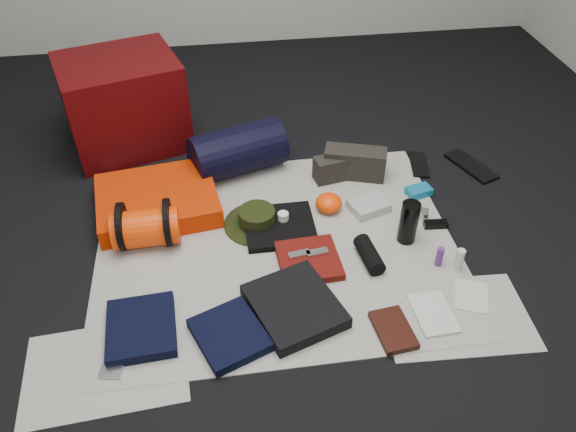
{
  "coord_description": "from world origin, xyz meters",
  "views": [
    {
      "loc": [
        -0.22,
        -1.83,
        1.75
      ],
      "look_at": [
        0.06,
        0.09,
        0.1
      ],
      "focal_mm": 35.0,
      "sensor_mm": 36.0,
      "label": 1
    }
  ],
  "objects": [
    {
      "name": "floor",
      "position": [
        0.0,
        0.0,
        -0.01
      ],
      "size": [
        4.5,
        4.5,
        0.02
      ],
      "primitive_type": "cube",
      "color": "black",
      "rests_on": "ground"
    },
    {
      "name": "newspaper_mat",
      "position": [
        0.0,
        0.0,
        0.0
      ],
      "size": [
        1.6,
        1.3,
        0.01
      ],
      "primitive_type": "cube",
      "color": "beige",
      "rests_on": "floor"
    },
    {
      "name": "newspaper_sheet_front_left",
      "position": [
        -0.7,
        -0.55,
        0.0
      ],
      "size": [
        0.61,
        0.44,
        0.0
      ],
      "primitive_type": "cube",
      "rotation": [
        0.0,
        0.0,
        0.07
      ],
      "color": "beige",
      "rests_on": "floor"
    },
    {
      "name": "newspaper_sheet_front_right",
      "position": [
        0.65,
        -0.5,
        0.0
      ],
      "size": [
        0.6,
        0.43,
        0.0
      ],
      "primitive_type": "cube",
      "rotation": [
        0.0,
        0.0,
        -0.05
      ],
      "color": "beige",
      "rests_on": "floor"
    },
    {
      "name": "red_cabinet",
      "position": [
        -0.71,
        0.97,
        0.25
      ],
      "size": [
        0.71,
        0.65,
        0.5
      ],
      "primitive_type": "cube",
      "rotation": [
        0.0,
        0.0,
        0.29
      ],
      "color": "#450506",
      "rests_on": "floor"
    },
    {
      "name": "sleeping_pad",
      "position": [
        -0.53,
        0.34,
        0.06
      ],
      "size": [
        0.62,
        0.53,
        0.1
      ],
      "primitive_type": "cube",
      "rotation": [
        0.0,
        0.0,
        0.14
      ],
      "color": "red",
      "rests_on": "newspaper_mat"
    },
    {
      "name": "stuff_sack",
      "position": [
        -0.57,
        0.1,
        0.09
      ],
      "size": [
        0.3,
        0.18,
        0.17
      ],
      "primitive_type": "cylinder",
      "rotation": [
        0.0,
        1.57,
        0.03
      ],
      "color": "#FB3B04",
      "rests_on": "newspaper_mat"
    },
    {
      "name": "sack_strap_left",
      "position": [
        -0.67,
        0.1,
        0.11
      ],
      "size": [
        0.02,
        0.22,
        0.22
      ],
      "primitive_type": "cylinder",
      "rotation": [
        0.0,
        1.57,
        0.0
      ],
      "color": "black",
      "rests_on": "newspaper_mat"
    },
    {
      "name": "sack_strap_right",
      "position": [
        -0.47,
        0.1,
        0.11
      ],
      "size": [
        0.03,
        0.22,
        0.22
      ],
      "primitive_type": "cylinder",
      "rotation": [
        0.0,
        1.57,
        0.0
      ],
      "color": "black",
      "rests_on": "newspaper_mat"
    },
    {
      "name": "navy_duffel",
      "position": [
        -0.12,
        0.6,
        0.13
      ],
      "size": [
        0.53,
        0.38,
        0.25
      ],
      "primitive_type": "cylinder",
      "rotation": [
        0.0,
        1.57,
        0.31
      ],
      "color": "black",
      "rests_on": "newspaper_mat"
    },
    {
      "name": "boonie_brim",
      "position": [
        -0.07,
        0.16,
        0.01
      ],
      "size": [
        0.39,
        0.39,
        0.01
      ],
      "primitive_type": "cylinder",
      "rotation": [
        0.0,
        0.0,
        0.3
      ],
      "color": "black",
      "rests_on": "newspaper_mat"
    },
    {
      "name": "boonie_crown",
      "position": [
        -0.07,
        0.16,
        0.05
      ],
      "size": [
        0.17,
        0.17,
        0.07
      ],
      "primitive_type": "cylinder",
      "color": "black",
      "rests_on": "boonie_brim"
    },
    {
      "name": "hiking_boot_left",
      "position": [
        0.38,
        0.47,
        0.07
      ],
      "size": [
        0.27,
        0.14,
        0.13
      ],
      "primitive_type": "cube",
      "rotation": [
        0.0,
        0.0,
        0.19
      ],
      "color": "#28241F",
      "rests_on": "newspaper_mat"
    },
    {
      "name": "hiking_boot_right",
      "position": [
        0.47,
        0.47,
        0.08
      ],
      "size": [
        0.33,
        0.21,
        0.16
      ],
      "primitive_type": "cube",
      "rotation": [
        0.0,
        0.0,
        -0.31
      ],
      "color": "#28241F",
      "rests_on": "newspaper_mat"
    },
    {
      "name": "flip_flop_left",
      "position": [
        0.83,
        0.51,
        0.01
      ],
      "size": [
        0.13,
        0.24,
        0.01
      ],
      "primitive_type": "cube",
      "rotation": [
        0.0,
        0.0,
        -0.19
      ],
      "color": "black",
      "rests_on": "floor"
    },
    {
      "name": "flip_flop_right",
      "position": [
        1.11,
        0.46,
        0.01
      ],
      "size": [
        0.21,
        0.32,
        0.02
      ],
      "primitive_type": "cube",
      "rotation": [
        0.0,
        0.0,
        0.37
      ],
      "color": "black",
      "rests_on": "floor"
    },
    {
      "name": "trousers_navy_a",
      "position": [
        -0.58,
        -0.41,
        0.03
      ],
      "size": [
        0.28,
        0.31,
        0.05
      ],
      "primitive_type": "cube",
      "rotation": [
        0.0,
        0.0,
        0.06
      ],
      "color": "black",
      "rests_on": "newspaper_mat"
    },
    {
      "name": "trousers_navy_b",
      "position": [
        -0.24,
        -0.49,
        0.03
      ],
      "size": [
        0.32,
        0.34,
        0.04
      ],
      "primitive_type": "cube",
      "rotation": [
        0.0,
        0.0,
        0.39
      ],
      "color": "black",
      "rests_on": "newspaper_mat"
    },
    {
      "name": "trousers_charcoal",
      "position": [
        0.02,
        -0.39,
        0.03
      ],
      "size": [
        0.42,
        0.44,
        0.06
      ],
      "primitive_type": "cube",
      "rotation": [
        0.0,
        0.0,
        0.34
      ],
      "color": "black",
      "rests_on": "newspaper_mat"
    },
    {
      "name": "black_tshirt",
      "position": [
        0.03,
        0.11,
        0.02
      ],
      "size": [
        0.32,
        0.3,
        0.03
      ],
      "primitive_type": "cube",
      "rotation": [
        0.0,
        0.0,
        -0.0
      ],
      "color": "black",
      "rests_on": "newspaper_mat"
    },
    {
      "name": "red_shirt",
      "position": [
        0.12,
        -0.13,
        0.02
      ],
      "size": [
        0.27,
        0.27,
        0.03
      ],
      "primitive_type": "cube",
      "rotation": [
        0.0,
        0.0,
        0.05
      ],
      "color": "#590F09",
      "rests_on": "newspaper_mat"
    },
    {
      "name": "orange_stuff_sack",
      "position": [
        0.28,
        0.21,
        0.05
      ],
      "size": [
        0.15,
        0.15,
        0.08
      ],
      "primitive_type": "ellipsoid",
      "rotation": [
        0.0,
        0.0,
        -0.15
      ],
      "color": "#FB3B04",
      "rests_on": "newspaper_mat"
    },
    {
      "name": "first_aid_pouch",
      "position": [
        0.47,
        0.19,
        0.03
      ],
      "size": [
        0.21,
        0.18,
        0.04
      ],
      "primitive_type": "cube",
      "rotation": [
        0.0,
        0.0,
        0.33
      ],
      "color": "#9BA299",
      "rests_on": "newspaper_mat"
    },
    {
      "name": "water_bottle",
      "position": [
        0.59,
        -0.05,
        0.11
      ],
      "size": [
        0.1,
        0.1,
        0.21
      ],
      "primitive_type": "cylinder",
      "rotation": [
        0.0,
        0.0,
        0.26
      ],
      "color": "black",
      "rests_on": "newspaper_mat"
    },
    {
      "name": "speaker",
      "position": [
        0.38,
        -0.16,
        0.04
      ],
      "size": [
        0.1,
        0.2,
        0.08
      ],
      "primitive_type": "cylinder",
      "rotation": [
        1.57,
        0.0,
        0.13
      ],
      "color": "black",
      "rests_on": "newspaper_mat"
    },
    {
      "name": "compact_camera",
      "position": [
        0.69,
        0.1,
        0.02
      ],
      "size": [
        0.11,
        0.09,
        0.04
      ],
      "primitive_type": "cube",
      "rotation": [
        0.0,
        0.0,
        -0.43
      ],
      "color": "#BDBCC1",
      "rests_on": "newspaper_mat"
    },
    {
      "name": "cyan_case",
      "position": [
        0.75,
        0.27,
        0.03
      ],
      "size": [
        0.14,
        0.1,
        0.04
      ],
      "primitive_type": "cube",
      "rotation": [
        0.0,
        0.0,
        0.24
      ],
      "color": "#0E6490",
      "rests_on": "newspaper_mat"
    },
    {
      "name": "toiletry_purple",
      "position": [
        0.68,
        -0.22,
        0.05
      ],
      "size": [
        0.04,
        0.04,
        0.09
      ],
      "primitive_type": "cylinder",
      "rotation": [
        0.0,
        0.0,
        0.39
      ],
      "color": "#552474",
      "rests_on": "newspaper_mat"
    },
    {
      "name": "toiletry_clear",
      "position": [
        0.75,
        -0.26,
        0.06
      ],
      "size": [
        0.05,
        0.05,
        0.11
      ],
      "primitive_type": "cylinder",
      "rotation": [
        0.0,
        0.0,
        0.32
      ],
      "color": "#BABFBA",
      "rests_on": "newspaper_mat"
    },
    {
      "name": "paperback_book",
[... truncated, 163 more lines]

